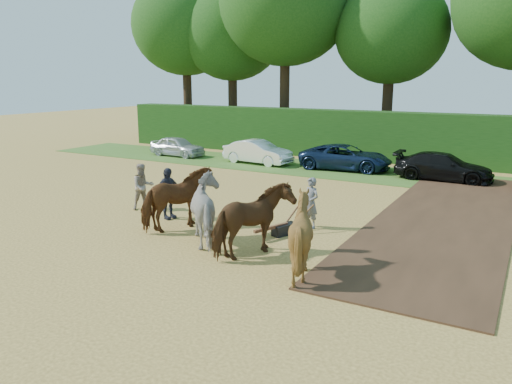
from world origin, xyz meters
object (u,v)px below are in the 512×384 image
(parked_cars, at_px, (451,168))
(spectator_near, at_px, (143,187))
(spectator_far, at_px, (168,193))
(plough_team, at_px, (234,215))

(parked_cars, bearing_deg, spectator_near, -129.59)
(spectator_far, bearing_deg, plough_team, -99.94)
(spectator_far, distance_m, plough_team, 4.10)
(parked_cars, bearing_deg, plough_team, -106.39)
(plough_team, bearing_deg, spectator_near, 158.43)
(spectator_near, bearing_deg, parked_cars, -9.66)
(spectator_near, height_order, plough_team, plough_team)
(spectator_near, height_order, spectator_far, spectator_far)
(spectator_near, distance_m, parked_cars, 14.93)
(spectator_far, relative_size, plough_team, 0.26)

